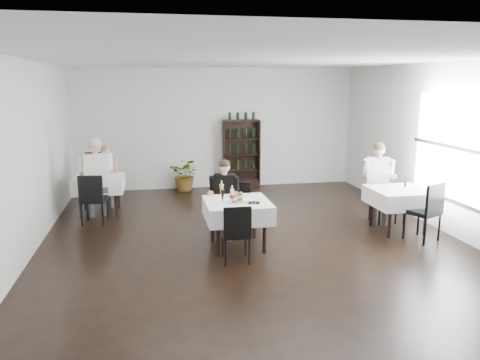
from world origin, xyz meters
name	(u,v)px	position (x,y,z in m)	size (l,w,h in m)	color
room_shell	(256,156)	(0.00, 0.00, 1.50)	(9.00, 9.00, 9.00)	black
window_right	(453,150)	(3.48, 0.00, 1.50)	(0.06, 2.30, 1.85)	white
wine_shelf	(241,155)	(0.60, 4.31, 0.85)	(0.90, 0.28, 1.75)	black
main_table	(237,210)	(-0.30, 0.00, 0.62)	(1.03, 1.03, 0.77)	black
left_table	(99,184)	(-2.70, 2.50, 0.62)	(0.98, 0.98, 0.77)	black
right_table	(399,197)	(2.70, 0.30, 0.62)	(0.98, 0.98, 0.77)	black
potted_tree	(186,174)	(-0.82, 4.20, 0.41)	(0.74, 0.64, 0.82)	#25521C
main_chair_far	(238,204)	(-0.15, 0.73, 0.52)	(0.54, 0.54, 0.91)	black
main_chair_near	(236,230)	(-0.44, -0.69, 0.51)	(0.42, 0.43, 0.89)	black
left_chair_far	(98,175)	(-2.80, 3.32, 0.65)	(0.53, 0.54, 1.13)	black
left_chair_near	(93,196)	(-2.74, 1.69, 0.55)	(0.50, 0.50, 0.97)	black
right_chair_far	(381,196)	(2.68, 0.90, 0.50)	(0.43, 0.44, 0.88)	black
right_chair_near	(428,208)	(2.87, -0.32, 0.58)	(0.61, 0.62, 1.02)	black
diner_main	(224,193)	(-0.42, 0.58, 0.78)	(0.56, 0.59, 1.35)	#414249
diner_left_far	(106,171)	(-2.61, 3.12, 0.76)	(0.49, 0.49, 1.32)	#414249
diner_left_near	(96,173)	(-2.68, 1.96, 0.95)	(0.66, 0.69, 1.64)	#414249
diner_right_far	(378,176)	(2.60, 0.93, 0.88)	(0.64, 0.69, 1.52)	#414249
plate_far	(238,196)	(-0.24, 0.27, 0.79)	(0.34, 0.34, 0.08)	white
plate_near	(238,202)	(-0.31, -0.12, 0.79)	(0.33, 0.33, 0.08)	white
pilsner_dark	(223,196)	(-0.55, -0.07, 0.88)	(0.06, 0.06, 0.27)	black
pilsner_lager	(222,192)	(-0.53, 0.13, 0.90)	(0.08, 0.08, 0.32)	gold
coke_bottle	(232,195)	(-0.39, -0.04, 0.88)	(0.07, 0.07, 0.27)	silver
napkin_cutlery	(254,203)	(-0.07, -0.16, 0.78)	(0.22, 0.21, 0.02)	black
pepper_mill	(405,184)	(2.88, 0.43, 0.82)	(0.04, 0.04, 0.11)	black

